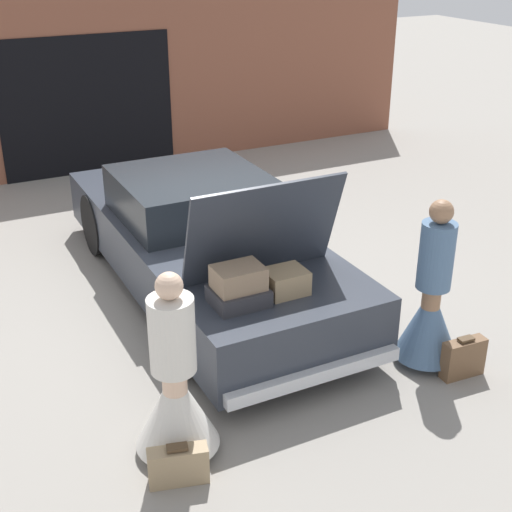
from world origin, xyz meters
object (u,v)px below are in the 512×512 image
object	(u,v)px
person_left	(175,392)
car	(202,240)
person_right	(430,308)
suitcase_beside_left_person	(178,465)
suitcase_beside_right_person	(463,358)

from	to	relation	value
person_left	car	bearing A→B (deg)	157.74
person_left	person_right	size ratio (longest dim) A/B	0.96
car	suitcase_beside_left_person	world-z (taller)	car
suitcase_beside_right_person	suitcase_beside_left_person	bearing A→B (deg)	-177.55
car	suitcase_beside_right_person	xyz separation A→B (m)	(1.41, -2.67, -0.39)
car	suitcase_beside_left_person	bearing A→B (deg)	-116.26
person_left	suitcase_beside_left_person	bearing A→B (deg)	-15.68
person_right	person_left	bearing A→B (deg)	91.22
person_left	suitcase_beside_left_person	world-z (taller)	person_left
suitcase_beside_left_person	person_right	bearing A→B (deg)	9.82
suitcase_beside_right_person	person_right	bearing A→B (deg)	114.00
person_right	suitcase_beside_right_person	xyz separation A→B (m)	(0.15, -0.34, -0.39)
car	person_right	distance (m)	2.66
car	person_right	size ratio (longest dim) A/B	3.00
car	suitcase_beside_left_person	xyz separation A→B (m)	(-1.38, -2.79, -0.42)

